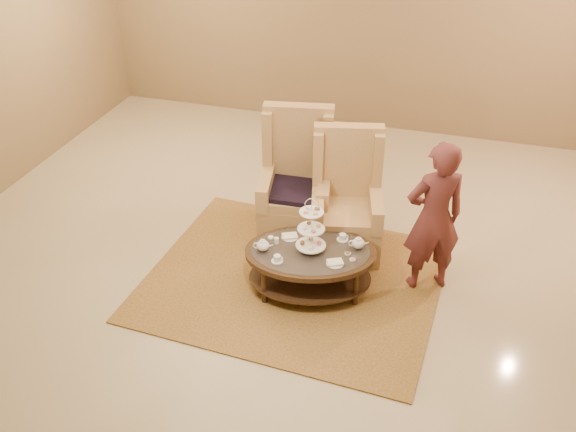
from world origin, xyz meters
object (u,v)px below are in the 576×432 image
(person, at_px, (434,218))
(armchair_left, at_px, (296,192))
(armchair_right, at_px, (346,210))
(tea_table, at_px, (310,258))

(person, bearing_deg, armchair_left, -49.03)
(armchair_right, bearing_deg, person, -39.00)
(armchair_left, distance_m, armchair_right, 0.63)
(person, bearing_deg, tea_table, -6.87)
(tea_table, relative_size, armchair_left, 1.03)
(tea_table, height_order, armchair_right, armchair_right)
(tea_table, xyz_separation_m, armchair_left, (-0.44, 1.02, 0.09))
(armchair_left, relative_size, person, 0.89)
(armchair_right, distance_m, person, 1.09)
(armchair_right, relative_size, person, 0.84)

